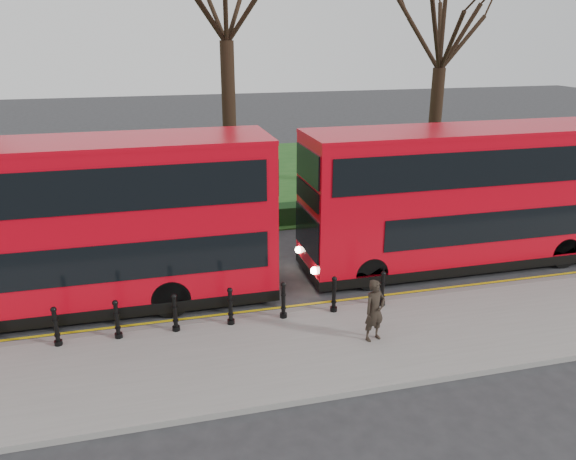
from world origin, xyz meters
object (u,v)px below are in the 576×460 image
object	(u,v)px
bollard_row	(230,307)
bus_lead	(54,229)
pedestrian	(375,310)
bus_rear	(475,197)

from	to	relation	value
bollard_row	bus_lead	world-z (taller)	bus_lead
bollard_row	pedestrian	size ratio (longest dim) A/B	5.46
bus_lead	pedestrian	world-z (taller)	bus_lead
bollard_row	pedestrian	xyz separation A→B (m)	(3.38, -1.70, 0.31)
bollard_row	bus_lead	xyz separation A→B (m)	(-4.46, 2.36, 1.78)
bollard_row	pedestrian	distance (m)	3.79
bus_rear	pedestrian	distance (m)	6.92
bollard_row	pedestrian	bearing A→B (deg)	-26.66
bus_rear	pedestrian	xyz separation A→B (m)	(-5.29, -4.24, -1.38)
bus_lead	pedestrian	xyz separation A→B (m)	(7.84, -4.05, -1.47)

